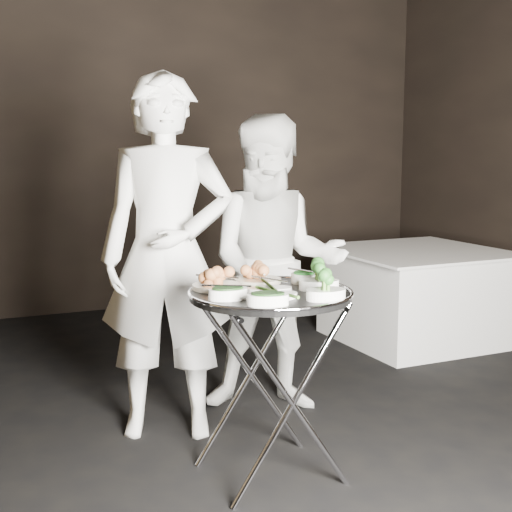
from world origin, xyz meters
name	(u,v)px	position (x,y,z in m)	size (l,w,h in m)	color
floor	(303,473)	(0.00, 0.00, -0.03)	(6.00, 7.00, 0.05)	black
wall_back	(113,138)	(0.00, 3.52, 1.50)	(6.00, 0.05, 3.00)	black
tray_stand	(270,376)	(-0.16, 0.00, 0.45)	(0.55, 0.46, 0.80)	silver
serving_tray	(271,294)	(-0.16, 0.00, 0.81)	(0.70, 0.70, 0.04)	black
potato_plate_a	(217,281)	(-0.34, 0.15, 0.85)	(0.22, 0.22, 0.08)	beige
potato_plate_b	(258,275)	(-0.13, 0.21, 0.85)	(0.22, 0.22, 0.08)	beige
greens_bowl	(304,276)	(0.06, 0.12, 0.85)	(0.12, 0.12, 0.07)	white
asparagus_plate_a	(270,288)	(-0.17, 0.00, 0.84)	(0.21, 0.14, 0.04)	white
asparagus_plate_b	(277,295)	(-0.20, -0.14, 0.84)	(0.22, 0.15, 0.04)	white
spinach_bowl_a	(228,292)	(-0.38, -0.06, 0.85)	(0.17, 0.12, 0.07)	white
spinach_bowl_b	(268,297)	(-0.28, -0.23, 0.85)	(0.19, 0.15, 0.07)	white
broccoli_bowl_a	(319,282)	(0.05, -0.04, 0.85)	(0.20, 0.18, 0.07)	white
broccoli_bowl_b	(326,292)	(-0.03, -0.23, 0.85)	(0.17, 0.12, 0.07)	white
serving_utensils	(267,276)	(-0.15, 0.07, 0.87)	(0.59, 0.45, 0.01)	silver
waiter_left	(167,257)	(-0.41, 0.65, 0.89)	(0.65, 0.43, 1.78)	white
waiter_right	(275,265)	(0.21, 0.73, 0.80)	(0.77, 0.60, 1.59)	white
dining_table	(415,295)	(1.76, 1.56, 0.34)	(1.19, 1.19, 0.68)	white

